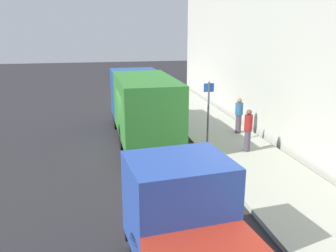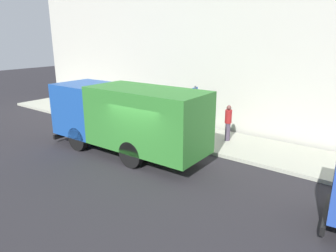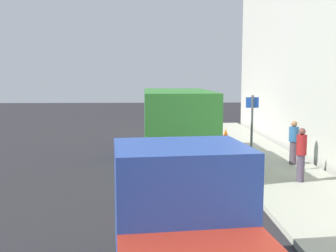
{
  "view_description": "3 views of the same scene",
  "coord_description": "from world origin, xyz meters",
  "px_view_note": "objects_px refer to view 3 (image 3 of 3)",
  "views": [
    {
      "loc": [
        -1.04,
        -14.27,
        5.05
      ],
      "look_at": [
        1.71,
        -0.59,
        1.15
      ],
      "focal_mm": 38.09,
      "sensor_mm": 36.0,
      "label": 1
    },
    {
      "loc": [
        -8.33,
        -7.83,
        5.1
      ],
      "look_at": [
        1.21,
        -0.59,
        1.57
      ],
      "focal_mm": 33.22,
      "sensor_mm": 36.0,
      "label": 2
    },
    {
      "loc": [
        0.06,
        -13.95,
        3.53
      ],
      "look_at": [
        0.63,
        0.57,
        1.73
      ],
      "focal_mm": 43.11,
      "sensor_mm": 36.0,
      "label": 3
    }
  ],
  "objects_px": {
    "pedestrian_walking": "(294,141)",
    "pedestrian_standing": "(301,153)",
    "street_sign_post": "(252,128)",
    "large_utility_truck": "(174,123)",
    "traffic_cone_orange": "(225,136)"
  },
  "relations": [
    {
      "from": "traffic_cone_orange",
      "to": "street_sign_post",
      "type": "bearing_deg",
      "value": -92.68
    },
    {
      "from": "pedestrian_standing",
      "to": "street_sign_post",
      "type": "relative_size",
      "value": 0.64
    },
    {
      "from": "street_sign_post",
      "to": "large_utility_truck",
      "type": "bearing_deg",
      "value": 143.08
    },
    {
      "from": "large_utility_truck",
      "to": "traffic_cone_orange",
      "type": "relative_size",
      "value": 10.32
    },
    {
      "from": "pedestrian_walking",
      "to": "pedestrian_standing",
      "type": "bearing_deg",
      "value": 109.58
    },
    {
      "from": "large_utility_truck",
      "to": "street_sign_post",
      "type": "distance_m",
      "value": 3.18
    },
    {
      "from": "pedestrian_standing",
      "to": "large_utility_truck",
      "type": "bearing_deg",
      "value": -4.98
    },
    {
      "from": "pedestrian_walking",
      "to": "traffic_cone_orange",
      "type": "distance_m",
      "value": 5.33
    },
    {
      "from": "pedestrian_standing",
      "to": "traffic_cone_orange",
      "type": "bearing_deg",
      "value": -49.88
    },
    {
      "from": "pedestrian_walking",
      "to": "street_sign_post",
      "type": "height_order",
      "value": "street_sign_post"
    },
    {
      "from": "large_utility_truck",
      "to": "pedestrian_standing",
      "type": "bearing_deg",
      "value": -38.49
    },
    {
      "from": "large_utility_truck",
      "to": "street_sign_post",
      "type": "height_order",
      "value": "large_utility_truck"
    },
    {
      "from": "pedestrian_walking",
      "to": "street_sign_post",
      "type": "bearing_deg",
      "value": 70.99
    },
    {
      "from": "pedestrian_walking",
      "to": "pedestrian_standing",
      "type": "distance_m",
      "value": 2.65
    },
    {
      "from": "pedestrian_walking",
      "to": "large_utility_truck",
      "type": "bearing_deg",
      "value": 29.01
    }
  ]
}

